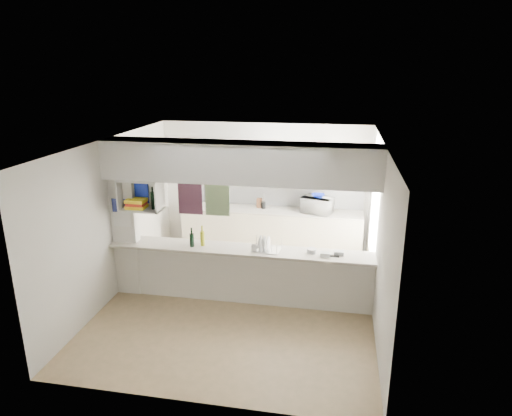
% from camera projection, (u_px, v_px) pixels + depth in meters
% --- Properties ---
extents(floor, '(4.80, 4.80, 0.00)m').
position_uv_depth(floor, '(240.00, 301.00, 7.45)').
color(floor, '#907B53').
rests_on(floor, ground).
extents(ceiling, '(4.80, 4.80, 0.00)m').
position_uv_depth(ceiling, '(238.00, 142.00, 6.68)').
color(ceiling, white).
rests_on(ceiling, wall_back).
extents(wall_back, '(4.20, 0.00, 4.20)m').
position_uv_depth(wall_back, '(264.00, 187.00, 9.32)').
color(wall_back, silver).
rests_on(wall_back, floor).
extents(wall_left, '(0.00, 4.80, 4.80)m').
position_uv_depth(wall_left, '(113.00, 218.00, 7.43)').
color(wall_left, silver).
rests_on(wall_left, floor).
extents(wall_right, '(0.00, 4.80, 4.80)m').
position_uv_depth(wall_right, '(379.00, 234.00, 6.70)').
color(wall_right, silver).
rests_on(wall_right, floor).
extents(servery_partition, '(4.20, 0.50, 2.60)m').
position_uv_depth(servery_partition, '(228.00, 203.00, 6.99)').
color(servery_partition, silver).
rests_on(servery_partition, floor).
extents(cubby_shelf, '(0.65, 0.35, 0.50)m').
position_uv_depth(cubby_shelf, '(141.00, 196.00, 7.15)').
color(cubby_shelf, white).
rests_on(cubby_shelf, bulkhead).
extents(kitchen_run, '(3.60, 0.63, 2.24)m').
position_uv_depth(kitchen_run, '(270.00, 213.00, 9.19)').
color(kitchen_run, beige).
rests_on(kitchen_run, floor).
extents(microwave, '(0.67, 0.56, 0.32)m').
position_uv_depth(microwave, '(318.00, 205.00, 8.87)').
color(microwave, white).
rests_on(microwave, bench_top).
extents(bowl, '(0.25, 0.25, 0.06)m').
position_uv_depth(bowl, '(318.00, 196.00, 8.81)').
color(bowl, '#0E219E').
rests_on(bowl, microwave).
extents(dish_rack, '(0.47, 0.37, 0.23)m').
position_uv_depth(dish_rack, '(266.00, 244.00, 7.10)').
color(dish_rack, silver).
rests_on(dish_rack, breakfast_bar).
extents(cup, '(0.14, 0.14, 0.09)m').
position_uv_depth(cup, '(254.00, 248.00, 7.05)').
color(cup, white).
rests_on(cup, dish_rack).
extents(wine_bottles, '(0.22, 0.15, 0.33)m').
position_uv_depth(wine_bottles, '(197.00, 239.00, 7.24)').
color(wine_bottles, black).
rests_on(wine_bottles, breakfast_bar).
extents(plastic_tubs, '(0.56, 0.22, 0.07)m').
position_uv_depth(plastic_tubs, '(323.00, 252.00, 6.94)').
color(plastic_tubs, silver).
rests_on(plastic_tubs, breakfast_bar).
extents(utensil_jar, '(0.09, 0.09, 0.13)m').
position_uv_depth(utensil_jar, '(263.00, 205.00, 9.17)').
color(utensil_jar, black).
rests_on(utensil_jar, bench_top).
extents(knife_block, '(0.11, 0.09, 0.20)m').
position_uv_depth(knife_block, '(259.00, 203.00, 9.21)').
color(knife_block, '#502F1B').
rests_on(knife_block, bench_top).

